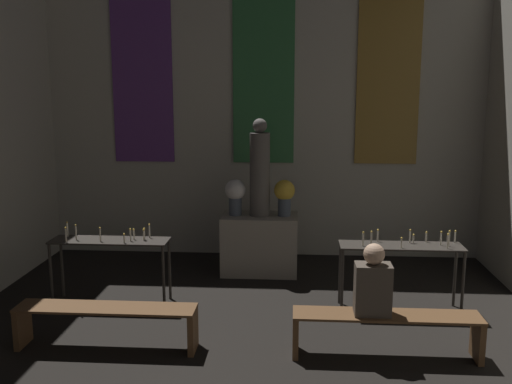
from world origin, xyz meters
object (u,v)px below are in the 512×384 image
candle_rack_right (401,254)px  flower_vase_right (284,194)px  flower_vase_left (235,194)px  altar (260,244)px  pew_back_right (386,326)px  person_seated (373,283)px  statue (260,171)px  pew_back_left (106,318)px  candle_rack_left (110,248)px

candle_rack_right → flower_vase_right: bearing=137.0°
candle_rack_right → flower_vase_left: bearing=148.1°
altar → pew_back_right: size_ratio=0.58×
candle_rack_right → pew_back_right: candle_rack_right is taller
flower_vase_left → pew_back_right: (1.80, -2.62, -0.85)m
candle_rack_right → person_seated: bearing=-111.9°
altar → statue: (0.00, -0.00, 1.09)m
altar → flower_vase_right: flower_vase_right is taller
person_seated → altar: bearing=116.3°
pew_back_right → flower_vase_left: bearing=124.5°
altar → statue: bearing=-90.0°
flower_vase_right → pew_back_left: bearing=-124.5°
flower_vase_right → candle_rack_right: 2.03m
candle_rack_left → pew_back_left: candle_rack_left is taller
flower_vase_left → pew_back_right: bearing=-55.5°
pew_back_left → pew_back_right: size_ratio=1.00×
statue → flower_vase_left: size_ratio=2.67×
candle_rack_left → flower_vase_right: bearing=32.0°
statue → candle_rack_right: statue is taller
altar → flower_vase_right: (0.36, 0.00, 0.75)m
candle_rack_left → candle_rack_right: bearing=0.0°
flower_vase_left → candle_rack_right: bearing=-31.9°
flower_vase_left → pew_back_left: flower_vase_left is taller
statue → candle_rack_left: bearing=-143.1°
person_seated → flower_vase_left: bearing=122.3°
altar → flower_vase_left: 0.83m
statue → flower_vase_left: bearing=180.0°
statue → candle_rack_left: size_ratio=0.95×
candle_rack_left → flower_vase_left: bearing=43.1°
altar → candle_rack_right: (1.81, -1.35, 0.29)m
candle_rack_left → pew_back_right: candle_rack_left is taller
pew_back_left → flower_vase_left: bearing=67.5°
flower_vase_left → person_seated: 3.13m
flower_vase_right → pew_back_right: size_ratio=0.28×
statue → pew_back_left: statue is taller
altar → person_seated: bearing=-63.7°
altar → candle_rack_left: size_ratio=0.75×
candle_rack_right → person_seated: person_seated is taller
candle_rack_left → statue: bearing=36.9°
altar → pew_back_left: (-1.44, -2.62, -0.10)m
statue → candle_rack_right: bearing=-36.8°
flower_vase_left → flower_vase_right: size_ratio=1.00×
flower_vase_right → candle_rack_right: size_ratio=0.36×
altar → person_seated: (1.30, -2.62, 0.35)m
altar → statue: statue is taller
altar → flower_vase_right: bearing=0.0°
flower_vase_left → pew_back_left: 2.96m
statue → flower_vase_right: 0.50m
flower_vase_right → person_seated: size_ratio=0.72×
altar → flower_vase_left: flower_vase_left is taller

